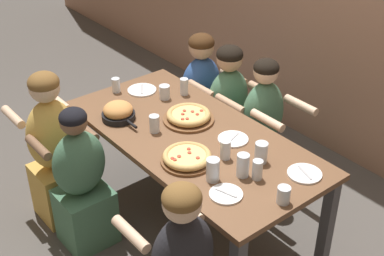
{
  "coord_description": "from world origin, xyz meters",
  "views": [
    {
      "loc": [
        2.31,
        -1.87,
        2.66
      ],
      "look_at": [
        0.0,
        0.0,
        0.83
      ],
      "focal_mm": 50.0,
      "sensor_mm": 36.0,
      "label": 1
    }
  ],
  "objects_px": {
    "drinking_glass_g": "(243,166)",
    "diner_near_midleft": "(82,185)",
    "pizza_board_second": "(187,157)",
    "diner_far_left": "(201,100)",
    "drinking_glass_b": "(213,171)",
    "diner_far_midleft": "(228,115)",
    "empty_plate_a": "(233,139)",
    "drinking_glass_d": "(284,196)",
    "drinking_glass_f": "(165,93)",
    "empty_plate_b": "(226,194)",
    "empty_plate_c": "(305,174)",
    "empty_plate_d": "(142,90)",
    "skillet_bowl": "(118,112)",
    "drinking_glass_e": "(225,150)",
    "drinking_glass_h": "(257,171)",
    "drinking_glass_a": "(261,154)",
    "drinking_glass_i": "(116,85)",
    "pizza_board_main": "(189,116)",
    "diner_near_left": "(55,152)",
    "drinking_glass_c": "(184,87)",
    "diner_far_center": "(261,135)"
  },
  "relations": [
    {
      "from": "drinking_glass_f",
      "to": "drinking_glass_h",
      "type": "distance_m",
      "value": 1.14
    },
    {
      "from": "pizza_board_second",
      "to": "drinking_glass_a",
      "type": "xyz_separation_m",
      "value": [
        0.28,
        0.35,
        0.03
      ]
    },
    {
      "from": "pizza_board_main",
      "to": "diner_far_midleft",
      "type": "xyz_separation_m",
      "value": [
        -0.22,
        0.57,
        -0.3
      ]
    },
    {
      "from": "drinking_glass_e",
      "to": "drinking_glass_g",
      "type": "xyz_separation_m",
      "value": [
        0.2,
        -0.04,
        0.01
      ]
    },
    {
      "from": "diner_far_left",
      "to": "diner_far_center",
      "type": "bearing_deg",
      "value": 90.0
    },
    {
      "from": "diner_far_left",
      "to": "diner_near_midleft",
      "type": "distance_m",
      "value": 1.39
    },
    {
      "from": "empty_plate_d",
      "to": "diner_near_left",
      "type": "xyz_separation_m",
      "value": [
        0.01,
        -0.76,
        -0.24
      ]
    },
    {
      "from": "drinking_glass_b",
      "to": "pizza_board_main",
      "type": "bearing_deg",
      "value": 153.03
    },
    {
      "from": "empty_plate_a",
      "to": "drinking_glass_d",
      "type": "relative_size",
      "value": 1.99
    },
    {
      "from": "drinking_glass_b",
      "to": "drinking_glass_g",
      "type": "height_order",
      "value": "drinking_glass_g"
    },
    {
      "from": "drinking_glass_e",
      "to": "drinking_glass_f",
      "type": "bearing_deg",
      "value": 168.82
    },
    {
      "from": "drinking_glass_f",
      "to": "drinking_glass_g",
      "type": "relative_size",
      "value": 0.72
    },
    {
      "from": "empty_plate_a",
      "to": "diner_far_center",
      "type": "distance_m",
      "value": 0.61
    },
    {
      "from": "drinking_glass_f",
      "to": "drinking_glass_i",
      "type": "distance_m",
      "value": 0.38
    },
    {
      "from": "empty_plate_c",
      "to": "drinking_glass_c",
      "type": "bearing_deg",
      "value": 176.67
    },
    {
      "from": "drinking_glass_g",
      "to": "diner_near_midleft",
      "type": "xyz_separation_m",
      "value": [
        -0.87,
        -0.62,
        -0.37
      ]
    },
    {
      "from": "empty_plate_b",
      "to": "diner_far_left",
      "type": "xyz_separation_m",
      "value": [
        -1.32,
        0.92,
        -0.27
      ]
    },
    {
      "from": "pizza_board_second",
      "to": "drinking_glass_h",
      "type": "bearing_deg",
      "value": 28.79
    },
    {
      "from": "diner_far_left",
      "to": "drinking_glass_h",
      "type": "bearing_deg",
      "value": 62.8
    },
    {
      "from": "drinking_glass_a",
      "to": "skillet_bowl",
      "type": "bearing_deg",
      "value": -158.05
    },
    {
      "from": "drinking_glass_a",
      "to": "drinking_glass_d",
      "type": "distance_m",
      "value": 0.39
    },
    {
      "from": "empty_plate_c",
      "to": "empty_plate_d",
      "type": "xyz_separation_m",
      "value": [
        -1.48,
        -0.14,
        -0.0
      ]
    },
    {
      "from": "drinking_glass_b",
      "to": "empty_plate_a",
      "type": "bearing_deg",
      "value": 122.11
    },
    {
      "from": "drinking_glass_d",
      "to": "diner_near_left",
      "type": "xyz_separation_m",
      "value": [
        -1.57,
        -0.62,
        -0.28
      ]
    },
    {
      "from": "empty_plate_a",
      "to": "drinking_glass_h",
      "type": "distance_m",
      "value": 0.43
    },
    {
      "from": "empty_plate_d",
      "to": "drinking_glass_c",
      "type": "height_order",
      "value": "drinking_glass_c"
    },
    {
      "from": "drinking_glass_d",
      "to": "skillet_bowl",
      "type": "bearing_deg",
      "value": -170.78
    },
    {
      "from": "empty_plate_b",
      "to": "pizza_board_main",
      "type": "bearing_deg",
      "value": 155.72
    },
    {
      "from": "skillet_bowl",
      "to": "drinking_glass_d",
      "type": "xyz_separation_m",
      "value": [
        1.33,
        0.22,
        -0.01
      ]
    },
    {
      "from": "drinking_glass_f",
      "to": "diner_near_left",
      "type": "relative_size",
      "value": 0.09
    },
    {
      "from": "pizza_board_main",
      "to": "drinking_glass_i",
      "type": "distance_m",
      "value": 0.69
    },
    {
      "from": "empty_plate_a",
      "to": "drinking_glass_g",
      "type": "relative_size",
      "value": 1.37
    },
    {
      "from": "diner_far_left",
      "to": "diner_near_left",
      "type": "height_order",
      "value": "diner_near_left"
    },
    {
      "from": "pizza_board_second",
      "to": "diner_far_left",
      "type": "distance_m",
      "value": 1.32
    },
    {
      "from": "empty_plate_a",
      "to": "diner_near_left",
      "type": "distance_m",
      "value": 1.27
    },
    {
      "from": "skillet_bowl",
      "to": "drinking_glass_e",
      "type": "height_order",
      "value": "same"
    },
    {
      "from": "drinking_glass_b",
      "to": "diner_far_midleft",
      "type": "distance_m",
      "value": 1.26
    },
    {
      "from": "drinking_glass_a",
      "to": "drinking_glass_e",
      "type": "distance_m",
      "value": 0.22
    },
    {
      "from": "empty_plate_d",
      "to": "diner_far_left",
      "type": "xyz_separation_m",
      "value": [
        0.02,
        0.57,
        -0.27
      ]
    },
    {
      "from": "empty_plate_c",
      "to": "drinking_glass_g",
      "type": "height_order",
      "value": "drinking_glass_g"
    },
    {
      "from": "drinking_glass_g",
      "to": "diner_far_midleft",
      "type": "xyz_separation_m",
      "value": [
        -0.91,
        0.72,
        -0.33
      ]
    },
    {
      "from": "diner_far_midleft",
      "to": "drinking_glass_i",
      "type": "bearing_deg",
      "value": -31.94
    },
    {
      "from": "empty_plate_b",
      "to": "drinking_glass_h",
      "type": "xyz_separation_m",
      "value": [
        -0.0,
        0.24,
        0.05
      ]
    },
    {
      "from": "drinking_glass_e",
      "to": "drinking_glass_g",
      "type": "bearing_deg",
      "value": -11.84
    },
    {
      "from": "pizza_board_second",
      "to": "drinking_glass_f",
      "type": "relative_size",
      "value": 3.12
    },
    {
      "from": "skillet_bowl",
      "to": "drinking_glass_d",
      "type": "distance_m",
      "value": 1.35
    },
    {
      "from": "drinking_glass_b",
      "to": "drinking_glass_i",
      "type": "relative_size",
      "value": 1.3
    },
    {
      "from": "pizza_board_second",
      "to": "empty_plate_d",
      "type": "xyz_separation_m",
      "value": [
        -0.94,
        0.31,
        -0.03
      ]
    },
    {
      "from": "empty_plate_d",
      "to": "diner_near_left",
      "type": "height_order",
      "value": "diner_near_left"
    },
    {
      "from": "diner_near_left",
      "to": "diner_far_midleft",
      "type": "xyz_separation_m",
      "value": [
        0.34,
        1.34,
        -0.03
      ]
    }
  ]
}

